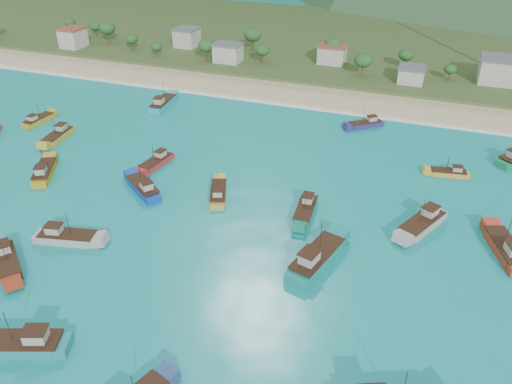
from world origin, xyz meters
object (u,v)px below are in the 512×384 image
(boat_9, at_px, (58,136))
(boat_18, at_px, (449,173))
(boat_7, at_px, (156,163))
(boat_14, at_px, (22,345))
(boat_30, at_px, (38,120))
(boat_17, at_px, (366,125))
(boat_1, at_px, (67,238))
(boat_26, at_px, (143,188))
(boat_28, at_px, (45,172))
(boat_8, at_px, (7,262))
(boat_25, at_px, (305,211))
(boat_27, at_px, (218,194))
(boat_6, at_px, (505,250))
(boat_15, at_px, (163,104))
(boat_10, at_px, (422,224))
(boat_13, at_px, (316,259))

(boat_9, bearing_deg, boat_18, -178.08)
(boat_18, bearing_deg, boat_7, 96.46)
(boat_14, distance_m, boat_30, 78.94)
(boat_17, bearing_deg, boat_7, 93.42)
(boat_1, xyz_separation_m, boat_14, (9.78, -21.67, 0.14))
(boat_26, xyz_separation_m, boat_28, (-23.11, -1.45, -0.00))
(boat_8, bearing_deg, boat_9, -111.22)
(boat_25, relative_size, boat_28, 0.93)
(boat_27, xyz_separation_m, boat_30, (-58.60, 17.41, -0.06))
(boat_6, xyz_separation_m, boat_8, (-75.72, -30.89, -0.10))
(boat_18, xyz_separation_m, boat_28, (-80.67, -29.39, 0.29))
(boat_8, xyz_separation_m, boat_15, (-9.89, 68.99, 0.12))
(boat_26, bearing_deg, boat_6, -51.40)
(boat_9, distance_m, boat_28, 18.22)
(boat_25, bearing_deg, boat_10, -176.31)
(boat_1, relative_size, boat_6, 0.93)
(boat_26, bearing_deg, boat_7, 52.08)
(boat_17, bearing_deg, boat_27, 114.53)
(boat_15, distance_m, boat_27, 50.58)
(boat_15, xyz_separation_m, boat_28, (-4.68, -42.76, -0.11))
(boat_8, relative_size, boat_28, 0.94)
(boat_28, relative_size, boat_30, 1.19)
(boat_28, bearing_deg, boat_8, -88.65)
(boat_6, relative_size, boat_13, 0.87)
(boat_14, relative_size, boat_27, 1.26)
(boat_6, height_order, boat_10, boat_10)
(boat_25, height_order, boat_28, boat_28)
(boat_26, bearing_deg, boat_13, -69.13)
(boat_8, xyz_separation_m, boat_27, (23.51, 31.00, -0.12))
(boat_8, height_order, boat_28, boat_28)
(boat_17, height_order, boat_27, boat_27)
(boat_14, bearing_deg, boat_28, 16.80)
(boat_1, distance_m, boat_14, 23.77)
(boat_25, bearing_deg, boat_15, -40.42)
(boat_30, bearing_deg, boat_18, 8.31)
(boat_13, distance_m, boat_26, 39.52)
(boat_9, bearing_deg, boat_1, 123.85)
(boat_1, relative_size, boat_14, 0.89)
(boat_10, relative_size, boat_18, 1.44)
(boat_25, distance_m, boat_27, 17.75)
(boat_9, xyz_separation_m, boat_15, (13.81, 26.99, 0.16))
(boat_13, height_order, boat_14, boat_13)
(boat_6, height_order, boat_9, boat_6)
(boat_13, bearing_deg, boat_9, 176.09)
(boat_8, relative_size, boat_17, 1.17)
(boat_18, relative_size, boat_26, 0.79)
(boat_10, distance_m, boat_26, 53.99)
(boat_1, bearing_deg, boat_30, -147.40)
(boat_1, height_order, boat_7, boat_1)
(boat_10, relative_size, boat_27, 1.20)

